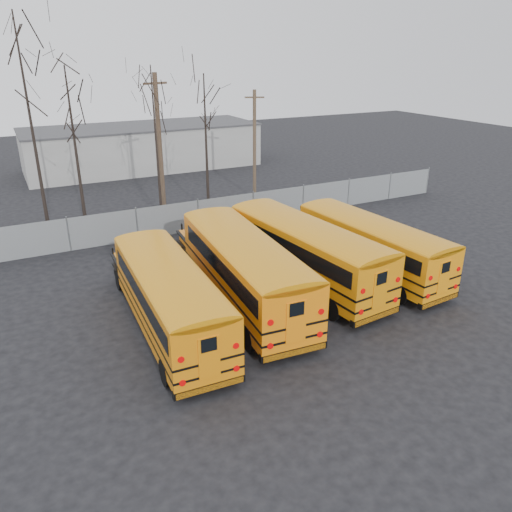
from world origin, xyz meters
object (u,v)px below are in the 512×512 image
bus_c (303,247)px  bus_a (168,292)px  bus_b (242,264)px  utility_pole_right (255,145)px  bus_d (368,241)px  utility_pole_left (160,149)px

bus_c → bus_a: bearing=-174.4°
bus_b → utility_pole_right: bearing=65.3°
bus_d → utility_pole_right: (1.34, 15.43, 2.46)m
bus_c → utility_pole_left: (-3.17, 12.40, 3.04)m
bus_d → utility_pole_right: size_ratio=1.33×
bus_c → utility_pole_right: (4.99, 14.91, 2.31)m
bus_d → bus_c: bearing=167.4°
bus_d → utility_pole_right: 15.68m
bus_b → bus_d: 7.26m
utility_pole_right → bus_b: bearing=-95.4°
utility_pole_left → bus_b: bearing=-110.8°
bus_b → bus_c: bearing=13.8°
bus_c → bus_d: bearing=-13.7°
bus_d → utility_pole_right: utility_pole_right is taller
bus_c → utility_pole_right: size_ratio=1.45×
bus_a → utility_pole_right: size_ratio=1.35×
bus_b → bus_d: bearing=4.9°
bus_a → bus_c: size_ratio=0.93×
utility_pole_left → utility_pole_right: (8.16, 2.51, -0.73)m
bus_a → bus_c: bus_c is taller
bus_c → bus_d: (3.65, -0.52, -0.15)m
bus_d → utility_pole_left: 14.95m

